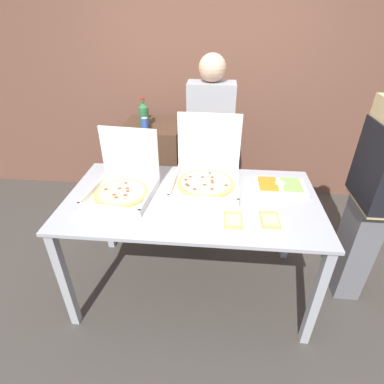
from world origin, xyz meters
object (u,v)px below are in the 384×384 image
Objects in this scene: soda_can_silver at (145,112)px; person_guest_plaid at (210,153)px; soda_bottle at (144,114)px; soda_can_colored at (145,124)px; pizza_box_far_right at (124,183)px; paper_plate_front_center at (270,220)px; veggie_tray at (279,186)px; person_server_vest at (378,185)px; paper_plate_front_left at (233,221)px; pizza_box_near_right at (207,173)px.

person_guest_plaid is (0.72, -0.58, -0.18)m from soda_can_silver.
soda_bottle is 0.16× the size of person_guest_plaid.
soda_can_colored is (0.03, -0.13, -0.06)m from soda_bottle.
pizza_box_far_right is 0.93m from person_guest_plaid.
pizza_box_far_right is at bearing 49.42° from person_guest_plaid.
paper_plate_front_center is 0.11× the size of person_guest_plaid.
paper_plate_front_center is at bearing -47.89° from soda_can_colored.
veggie_tray is 0.21× the size of person_server_vest.
pizza_box_far_right is 0.92m from soda_can_colored.
soda_can_colored is at bearing 124.62° from paper_plate_front_left.
paper_plate_front_left is at bearing -66.89° from pizza_box_near_right.
soda_can_colored is 0.07× the size of person_server_vest.
pizza_box_near_right is at bearing 24.72° from pizza_box_far_right.
paper_plate_front_left is at bearing 100.82° from person_guest_plaid.
person_guest_plaid is at bearing -17.97° from soda_can_colored.
person_server_vest is at bearing -27.17° from soda_bottle.
veggie_tray is 0.77m from person_guest_plaid.
person_guest_plaid reaches higher than pizza_box_near_right.
person_server_vest reaches higher than paper_plate_front_center.
person_guest_plaid is at bearing 113.66° from paper_plate_front_center.
paper_plate_front_center is at bearing 113.79° from person_server_vest.
pizza_box_far_right is 2.49× the size of paper_plate_front_center.
paper_plate_front_left is 1.82× the size of soda_can_silver.
soda_can_colored is at bearing -74.66° from soda_bottle.
pizza_box_far_right is 0.28× the size of person_server_vest.
pizza_box_far_right reaches higher than paper_plate_front_left.
soda_can_colored is at bearing -17.97° from person_guest_plaid.
pizza_box_near_right is 1.21m from person_server_vest.
pizza_box_near_right reaches higher than soda_bottle.
veggie_tray is 1.71m from soda_can_silver.
pizza_box_far_right is 0.28× the size of person_guest_plaid.
soda_bottle is at bearing 105.34° from soda_can_colored.
veggie_tray is (0.36, 0.45, 0.01)m from paper_plate_front_left.
paper_plate_front_left is at bearing -60.07° from soda_can_silver.
person_guest_plaid is 1.36m from person_server_vest.
pizza_box_near_right is at bearing -56.55° from soda_can_silver.
veggie_tray is (1.15, 0.16, -0.06)m from pizza_box_far_right.
paper_plate_front_center is 1.63× the size of soda_can_colored.
soda_can_colored is (-0.63, 0.70, 0.13)m from pizza_box_near_right.
person_guest_plaid is (-0.55, 0.54, 0.01)m from veggie_tray.
soda_can_silver is 0.38m from soda_can_colored.
soda_can_silver and soda_can_colored have the same top height.
soda_can_silver reaches higher than paper_plate_front_left.
person_server_vest reaches higher than person_guest_plaid.
person_server_vest is at bearing 19.89° from paper_plate_front_left.
soda_bottle is (-1.22, 0.88, 0.25)m from veggie_tray.
pizza_box_near_right is at bearing 175.27° from veggie_tray.
veggie_tray is (0.56, -0.05, -0.06)m from pizza_box_near_right.
pizza_box_near_right is 1.88× the size of soda_bottle.
paper_plate_front_center is at bearing -8.96° from pizza_box_far_right.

